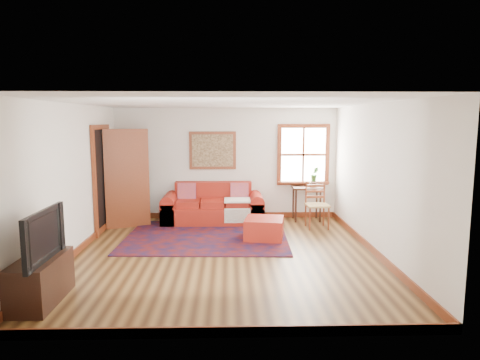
{
  "coord_description": "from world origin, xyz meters",
  "views": [
    {
      "loc": [
        0.07,
        -6.89,
        2.23
      ],
      "look_at": [
        0.26,
        0.6,
        1.18
      ],
      "focal_mm": 32.0,
      "sensor_mm": 36.0,
      "label": 1
    }
  ],
  "objects_px": {
    "media_cabinet": "(41,280)",
    "red_ottoman": "(264,229)",
    "ladder_back_chair": "(317,203)",
    "side_table": "(307,192)",
    "red_leather_sofa": "(213,209)"
  },
  "relations": [
    {
      "from": "media_cabinet",
      "to": "red_ottoman",
      "type": "bearing_deg",
      "value": 42.62
    },
    {
      "from": "red_ottoman",
      "to": "ladder_back_chair",
      "type": "distance_m",
      "value": 1.48
    },
    {
      "from": "side_table",
      "to": "ladder_back_chair",
      "type": "xyz_separation_m",
      "value": [
        0.09,
        -0.64,
        -0.12
      ]
    },
    {
      "from": "media_cabinet",
      "to": "red_leather_sofa",
      "type": "bearing_deg",
      "value": 64.43
    },
    {
      "from": "red_leather_sofa",
      "to": "side_table",
      "type": "bearing_deg",
      "value": 3.01
    },
    {
      "from": "red_ottoman",
      "to": "side_table",
      "type": "relative_size",
      "value": 0.92
    },
    {
      "from": "side_table",
      "to": "media_cabinet",
      "type": "distance_m",
      "value": 5.87
    },
    {
      "from": "red_ottoman",
      "to": "media_cabinet",
      "type": "distance_m",
      "value": 4.05
    },
    {
      "from": "ladder_back_chair",
      "to": "media_cabinet",
      "type": "xyz_separation_m",
      "value": [
        -4.14,
        -3.6,
        -0.24
      ]
    },
    {
      "from": "red_leather_sofa",
      "to": "ladder_back_chair",
      "type": "bearing_deg",
      "value": -13.71
    },
    {
      "from": "side_table",
      "to": "media_cabinet",
      "type": "bearing_deg",
      "value": -133.71
    },
    {
      "from": "side_table",
      "to": "ladder_back_chair",
      "type": "relative_size",
      "value": 0.79
    },
    {
      "from": "red_leather_sofa",
      "to": "ladder_back_chair",
      "type": "height_order",
      "value": "ladder_back_chair"
    },
    {
      "from": "red_leather_sofa",
      "to": "red_ottoman",
      "type": "distance_m",
      "value": 1.71
    },
    {
      "from": "ladder_back_chair",
      "to": "media_cabinet",
      "type": "distance_m",
      "value": 5.49
    }
  ]
}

